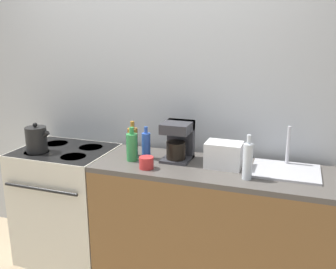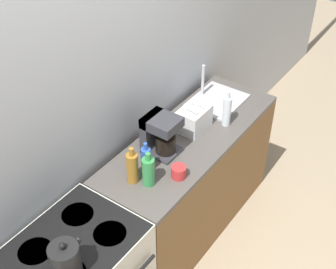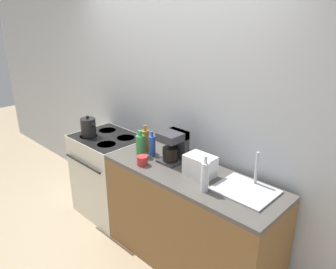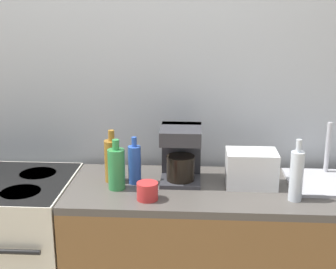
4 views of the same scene
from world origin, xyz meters
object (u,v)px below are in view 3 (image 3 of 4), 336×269
at_px(cup_red, 142,160).
at_px(bottle_clear, 205,177).
at_px(kettle, 88,127).
at_px(bottle_blue, 152,145).
at_px(toaster, 200,166).
at_px(bottle_green, 140,145).
at_px(stove, 110,174).
at_px(coffee_maker, 174,145).
at_px(bottle_amber, 145,140).

bearing_deg(cup_red, bottle_clear, 2.88).
bearing_deg(kettle, bottle_blue, 9.17).
bearing_deg(bottle_blue, cup_red, -67.15).
distance_m(toaster, bottle_green, 0.66).
height_order(bottle_clear, bottle_green, bottle_clear).
bearing_deg(bottle_clear, bottle_green, 174.08).
bearing_deg(stove, bottle_blue, 1.53).
xyz_separation_m(coffee_maker, bottle_clear, (0.53, -0.22, -0.03)).
relative_size(bottle_green, cup_red, 2.52).
relative_size(toaster, bottle_clear, 0.85).
xyz_separation_m(coffee_maker, cup_red, (-0.14, -0.26, -0.11)).
distance_m(toaster, bottle_amber, 0.69).
height_order(coffee_maker, cup_red, coffee_maker).
bearing_deg(stove, cup_red, -13.00).
distance_m(kettle, toaster, 1.44).
height_order(coffee_maker, bottle_blue, coffee_maker).
bearing_deg(bottle_amber, toaster, -1.40).
bearing_deg(cup_red, kettle, 176.33).
height_order(bottle_blue, cup_red, bottle_blue).
relative_size(kettle, cup_red, 2.38).
xyz_separation_m(kettle, bottle_blue, (0.86, 0.14, -0.00)).
bearing_deg(stove, kettle, -143.16).
bearing_deg(bottle_clear, stove, 174.25).
relative_size(bottle_amber, cup_red, 2.71).
distance_m(kettle, coffee_maker, 1.10).
relative_size(coffee_maker, bottle_amber, 1.06).
relative_size(coffee_maker, bottle_clear, 0.97).
bearing_deg(bottle_clear, bottle_amber, 168.08).
distance_m(coffee_maker, bottle_clear, 0.57).
height_order(coffee_maker, bottle_amber, coffee_maker).
xyz_separation_m(stove, bottle_blue, (0.70, 0.02, 0.56)).
bearing_deg(coffee_maker, bottle_green, -155.60).
bearing_deg(bottle_blue, stove, -178.47).
relative_size(stove, toaster, 3.83).
bearing_deg(coffee_maker, bottle_amber, -173.22).
bearing_deg(cup_red, bottle_green, 143.25).
height_order(bottle_green, bottle_blue, bottle_green).
bearing_deg(bottle_clear, coffee_maker, 156.97).
bearing_deg(kettle, cup_red, -3.67).
height_order(stove, coffee_maker, coffee_maker).
bearing_deg(bottle_blue, kettle, -170.83).
xyz_separation_m(kettle, coffee_maker, (1.08, 0.20, 0.05)).
height_order(toaster, coffee_maker, coffee_maker).
bearing_deg(stove, bottle_clear, -5.75).
xyz_separation_m(bottle_amber, cup_red, (0.20, -0.22, -0.07)).
bearing_deg(kettle, stove, 36.84).
xyz_separation_m(kettle, cup_red, (0.94, -0.06, -0.06)).
bearing_deg(stove, toaster, 0.93).
bearing_deg(bottle_green, stove, 174.47).
relative_size(stove, bottle_green, 3.80).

